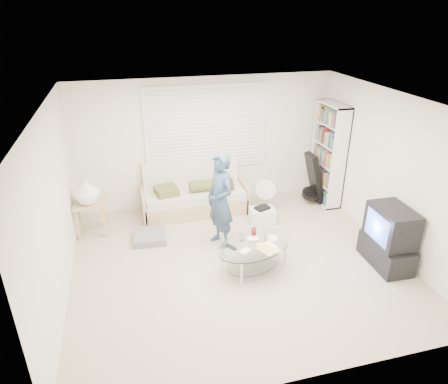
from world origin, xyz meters
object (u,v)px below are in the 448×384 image
object	(u,v)px
bookshelf	(328,155)
tv_unit	(389,238)
coffee_table	(254,249)
futon_sofa	(194,196)

from	to	relation	value
bookshelf	tv_unit	bearing A→B (deg)	-93.17
tv_unit	coffee_table	distance (m)	2.05
bookshelf	futon_sofa	bearing A→B (deg)	175.33
futon_sofa	bookshelf	world-z (taller)	bookshelf
bookshelf	coffee_table	size ratio (longest dim) A/B	1.42
tv_unit	coffee_table	bearing A→B (deg)	169.85
futon_sofa	coffee_table	distance (m)	2.18
tv_unit	coffee_table	size ratio (longest dim) A/B	0.68
futon_sofa	tv_unit	bearing A→B (deg)	-44.38
tv_unit	coffee_table	world-z (taller)	tv_unit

